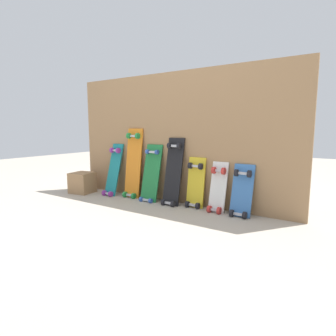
% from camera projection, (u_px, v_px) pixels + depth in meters
% --- Properties ---
extents(ground_plane, '(12.00, 12.00, 0.00)m').
position_uv_depth(ground_plane, '(172.00, 203.00, 3.12)').
color(ground_plane, '#A89E8E').
extents(plywood_wall_panel, '(2.70, 0.04, 1.40)m').
position_uv_depth(plywood_wall_panel, '(175.00, 138.00, 3.08)').
color(plywood_wall_panel, '#99724C').
rests_on(plywood_wall_panel, ground).
extents(skateboard_teal, '(0.17, 0.25, 0.69)m').
position_uv_depth(skateboard_teal, '(113.00, 172.00, 3.47)').
color(skateboard_teal, '#197A7F').
rests_on(skateboard_teal, ground).
extents(skateboard_orange, '(0.22, 0.18, 0.87)m').
position_uv_depth(skateboard_orange, '(133.00, 166.00, 3.34)').
color(skateboard_orange, orange).
rests_on(skateboard_orange, ground).
extents(skateboard_green, '(0.21, 0.22, 0.70)m').
position_uv_depth(skateboard_green, '(151.00, 176.00, 3.18)').
color(skateboard_green, '#1E7238').
rests_on(skateboard_green, ground).
extents(skateboard_black, '(0.20, 0.21, 0.78)m').
position_uv_depth(skateboard_black, '(173.00, 175.00, 3.02)').
color(skateboard_black, black).
rests_on(skateboard_black, ground).
extents(skateboard_yellow, '(0.19, 0.14, 0.58)m').
position_uv_depth(skateboard_yellow, '(195.00, 185.00, 2.92)').
color(skateboard_yellow, gold).
rests_on(skateboard_yellow, ground).
extents(skateboard_white, '(0.16, 0.18, 0.55)m').
position_uv_depth(skateboard_white, '(218.00, 190.00, 2.76)').
color(skateboard_white, silver).
rests_on(skateboard_white, ground).
extents(skateboard_blue, '(0.20, 0.19, 0.55)m').
position_uv_depth(skateboard_blue, '(241.00, 194.00, 2.63)').
color(skateboard_blue, '#386BAD').
rests_on(skateboard_blue, ground).
extents(wooden_crate, '(0.30, 0.30, 0.26)m').
position_uv_depth(wooden_crate, '(82.00, 183.00, 3.59)').
color(wooden_crate, '#99724C').
rests_on(wooden_crate, ground).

